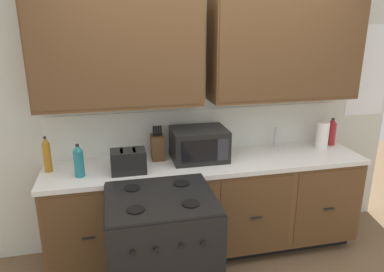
{
  "coord_description": "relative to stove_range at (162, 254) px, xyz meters",
  "views": [
    {
      "loc": [
        -0.8,
        -2.56,
        2.08
      ],
      "look_at": [
        -0.16,
        0.27,
        1.16
      ],
      "focal_mm": 33.75,
      "sensor_mm": 36.0,
      "label": 1
    }
  ],
  "objects": [
    {
      "name": "sink_faucet",
      "position": [
        1.24,
        0.84,
        0.54
      ],
      "size": [
        0.02,
        0.02,
        0.2
      ],
      "primitive_type": "cylinder",
      "color": "#B2B5BA",
      "rests_on": "counter_run"
    },
    {
      "name": "paper_towel_roll",
      "position": [
        1.68,
        0.72,
        0.57
      ],
      "size": [
        0.12,
        0.12,
        0.26
      ],
      "primitive_type": "cylinder",
      "color": "white",
      "rests_on": "counter_run"
    },
    {
      "name": "toaster",
      "position": [
        -0.18,
        0.53,
        0.54
      ],
      "size": [
        0.28,
        0.18,
        0.19
      ],
      "color": "black",
      "rests_on": "counter_run"
    },
    {
      "name": "counter_run",
      "position": [
        0.52,
        0.63,
        -0.0
      ],
      "size": [
        2.82,
        0.64,
        0.91
      ],
      "color": "black",
      "rests_on": "ground_plane"
    },
    {
      "name": "knife_block",
      "position": [
        0.09,
        0.77,
        0.56
      ],
      "size": [
        0.11,
        0.14,
        0.31
      ],
      "color": "#52361E",
      "rests_on": "counter_run"
    },
    {
      "name": "ground_plane",
      "position": [
        0.52,
        0.33,
        -0.47
      ],
      "size": [
        8.0,
        8.0,
        0.0
      ],
      "primitive_type": "plane",
      "color": "brown"
    },
    {
      "name": "bottle_teal",
      "position": [
        -0.57,
        0.53,
        0.58
      ],
      "size": [
        0.08,
        0.08,
        0.27
      ],
      "color": "#1E707A",
      "rests_on": "counter_run"
    },
    {
      "name": "microwave",
      "position": [
        0.45,
        0.69,
        0.58
      ],
      "size": [
        0.48,
        0.37,
        0.28
      ],
      "color": "black",
      "rests_on": "counter_run"
    },
    {
      "name": "stove_range",
      "position": [
        0.0,
        0.0,
        0.0
      ],
      "size": [
        0.76,
        0.68,
        0.95
      ],
      "color": "black",
      "rests_on": "ground_plane"
    },
    {
      "name": "bottle_amber",
      "position": [
        -0.82,
        0.69,
        0.59
      ],
      "size": [
        0.06,
        0.06,
        0.3
      ],
      "color": "#9E6619",
      "rests_on": "counter_run"
    },
    {
      "name": "bottle_red",
      "position": [
        1.82,
        0.79,
        0.58
      ],
      "size": [
        0.08,
        0.08,
        0.27
      ],
      "color": "maroon",
      "rests_on": "counter_run"
    },
    {
      "name": "wall_unit",
      "position": [
        0.52,
        0.83,
        1.18
      ],
      "size": [
        3.99,
        0.4,
        2.44
      ],
      "color": "silver",
      "rests_on": "ground_plane"
    }
  ]
}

